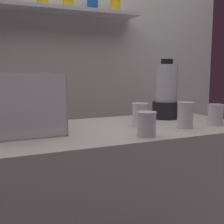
% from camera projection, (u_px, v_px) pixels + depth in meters
% --- Properties ---
extents(counter, '(1.40, 0.64, 0.90)m').
position_uv_depth(counter, '(112.00, 213.00, 1.54)').
color(counter, beige).
rests_on(counter, ground_plane).
extents(back_wall_unit, '(2.60, 0.24, 2.50)m').
position_uv_depth(back_wall_unit, '(67.00, 59.00, 2.11)').
color(back_wall_unit, silver).
rests_on(back_wall_unit, ground_plane).
extents(carrot_display_bin, '(0.29, 0.25, 0.27)m').
position_uv_depth(carrot_display_bin, '(29.00, 115.00, 1.33)').
color(carrot_display_bin, white).
rests_on(carrot_display_bin, counter).
extents(blender_pitcher, '(0.16, 0.16, 0.35)m').
position_uv_depth(blender_pitcher, '(166.00, 94.00, 1.74)').
color(blender_pitcher, black).
rests_on(blender_pitcher, counter).
extents(juice_cup_pomegranate_far_left, '(0.09, 0.09, 0.11)m').
position_uv_depth(juice_cup_pomegranate_far_left, '(146.00, 125.00, 1.28)').
color(juice_cup_pomegranate_far_left, white).
rests_on(juice_cup_pomegranate_far_left, counter).
extents(juice_cup_carrot_left, '(0.08, 0.08, 0.12)m').
position_uv_depth(juice_cup_carrot_left, '(140.00, 116.00, 1.50)').
color(juice_cup_carrot_left, white).
rests_on(juice_cup_carrot_left, counter).
extents(juice_cup_carrot_middle, '(0.08, 0.08, 0.13)m').
position_uv_depth(juice_cup_carrot_middle, '(185.00, 117.00, 1.46)').
color(juice_cup_carrot_middle, white).
rests_on(juice_cup_carrot_middle, counter).
extents(juice_cup_carrot_right, '(0.08, 0.08, 0.11)m').
position_uv_depth(juice_cup_carrot_right, '(215.00, 116.00, 1.55)').
color(juice_cup_carrot_right, white).
rests_on(juice_cup_carrot_right, counter).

